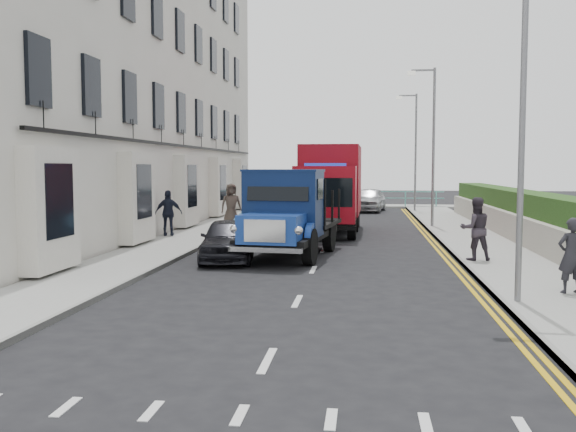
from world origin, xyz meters
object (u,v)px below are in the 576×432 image
object	(u,v)px
lamp_far	(414,145)
red_lorry	(331,186)
bedford_lorry	(285,219)
parked_car_front	(228,240)
lamp_near	(516,99)
lamp_mid	(431,137)
pedestrian_east_near	(571,255)

from	to	relation	value
lamp_far	red_lorry	xyz separation A→B (m)	(-4.25, -12.16, -2.08)
bedford_lorry	parked_car_front	xyz separation A→B (m)	(-1.62, -0.44, -0.58)
lamp_near	lamp_far	bearing A→B (deg)	90.00
lamp_far	bedford_lorry	size ratio (longest dim) A/B	1.23
lamp_near	lamp_mid	world-z (taller)	same
lamp_far	pedestrian_east_near	distance (m)	25.30
lamp_near	pedestrian_east_near	world-z (taller)	lamp_near
red_lorry	parked_car_front	bearing A→B (deg)	-105.65
lamp_near	pedestrian_east_near	size ratio (longest dim) A/B	4.48
pedestrian_east_near	lamp_far	bearing A→B (deg)	-100.51
lamp_far	pedestrian_east_near	xyz separation A→B (m)	(1.38, -25.08, -3.10)
lamp_near	pedestrian_east_near	distance (m)	3.51
lamp_near	red_lorry	xyz separation A→B (m)	(-4.25, 13.84, -2.08)
lamp_mid	bedford_lorry	bearing A→B (deg)	-116.86
lamp_near	parked_car_front	size ratio (longest dim) A/B	1.94
red_lorry	parked_car_front	size ratio (longest dim) A/B	1.91
bedford_lorry	lamp_far	bearing A→B (deg)	82.85
lamp_mid	lamp_far	bearing A→B (deg)	90.00
parked_car_front	lamp_near	bearing A→B (deg)	-46.17
lamp_near	red_lorry	world-z (taller)	lamp_near
bedford_lorry	parked_car_front	world-z (taller)	bedford_lorry
lamp_far	lamp_mid	bearing A→B (deg)	-90.00
lamp_near	pedestrian_east_near	bearing A→B (deg)	33.90
lamp_near	lamp_far	size ratio (longest dim) A/B	1.00
red_lorry	lamp_mid	bearing A→B (deg)	27.83
lamp_mid	pedestrian_east_near	distance (m)	15.45
bedford_lorry	lamp_near	bearing A→B (deg)	-41.28
lamp_mid	pedestrian_east_near	world-z (taller)	lamp_mid
lamp_near	lamp_mid	bearing A→B (deg)	90.00
lamp_near	pedestrian_east_near	xyz separation A→B (m)	(1.38, 0.92, -3.10)
red_lorry	parked_car_front	distance (m)	8.93
bedford_lorry	pedestrian_east_near	size ratio (longest dim) A/B	3.64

